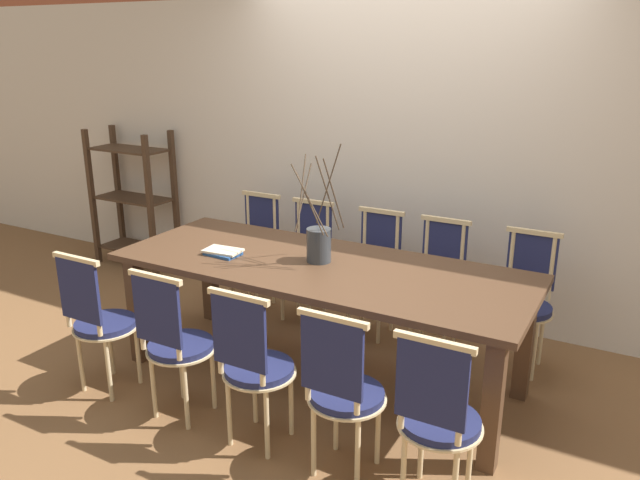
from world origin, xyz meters
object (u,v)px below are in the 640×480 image
at_px(chair_near_center, 254,362).
at_px(chair_far_center, 374,269).
at_px(dining_table, 320,279).
at_px(shelving_rack, 133,199).
at_px(vase_centerpiece, 319,243).
at_px(book_stack, 223,252).

xyz_separation_m(chair_near_center, chair_far_center, (-0.02, 1.53, 0.00)).
height_order(dining_table, shelving_rack, shelving_rack).
height_order(vase_centerpiece, shelving_rack, vase_centerpiece).
xyz_separation_m(dining_table, chair_near_center, (0.04, -0.77, -0.18)).
distance_m(vase_centerpiece, book_stack, 0.62).
relative_size(vase_centerpiece, shelving_rack, 0.56).
distance_m(dining_table, vase_centerpiece, 0.22).
distance_m(dining_table, shelving_rack, 2.74).
relative_size(dining_table, chair_near_center, 2.81).
bearing_deg(chair_near_center, book_stack, 136.21).
bearing_deg(chair_near_center, shelving_rack, 145.26).
bearing_deg(vase_centerpiece, chair_near_center, -85.21).
relative_size(dining_table, chair_far_center, 2.81).
distance_m(dining_table, chair_far_center, 0.79).
xyz_separation_m(vase_centerpiece, book_stack, (-0.58, -0.18, -0.10)).
height_order(chair_far_center, shelving_rack, shelving_rack).
xyz_separation_m(chair_far_center, shelving_rack, (-2.56, 0.26, 0.15)).
distance_m(chair_near_center, book_stack, 0.95).
bearing_deg(chair_near_center, dining_table, 92.87).
xyz_separation_m(chair_near_center, vase_centerpiece, (-0.07, 0.80, 0.39)).
relative_size(chair_far_center, shelving_rack, 0.71).
height_order(dining_table, chair_near_center, chair_near_center).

